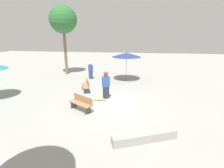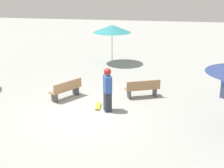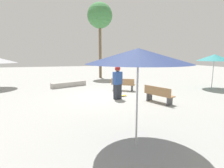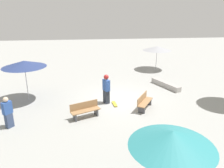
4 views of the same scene
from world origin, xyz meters
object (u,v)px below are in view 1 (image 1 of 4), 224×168
(shade_umbrella_navy, at_px, (127,55))
(concrete_ledge, at_px, (145,137))
(bystander_watching, at_px, (91,71))
(skateboard, at_px, (100,99))
(bench_far, at_px, (86,86))
(bench_near, at_px, (81,103))
(palm_tree_center_right, at_px, (63,20))
(skater_main, at_px, (106,84))

(shade_umbrella_navy, bearing_deg, concrete_ledge, 98.11)
(shade_umbrella_navy, height_order, bystander_watching, shade_umbrella_navy)
(skateboard, distance_m, bench_far, 2.33)
(bench_near, bearing_deg, palm_tree_center_right, -30.49)
(concrete_ledge, bearing_deg, bench_near, -36.20)
(concrete_ledge, xyz_separation_m, palm_tree_center_right, (7.93, -11.39, 5.36))
(skateboard, distance_m, concrete_ledge, 5.04)
(skateboard, xyz_separation_m, bench_far, (1.46, -1.78, 0.37))
(skater_main, distance_m, concrete_ledge, 5.35)
(skateboard, bearing_deg, skater_main, -129.97)
(bench_far, distance_m, palm_tree_center_right, 8.31)
(concrete_ledge, bearing_deg, skater_main, -62.62)
(skater_main, bearing_deg, shade_umbrella_navy, -126.17)
(concrete_ledge, distance_m, bench_far, 7.34)
(palm_tree_center_right, bearing_deg, bystander_watching, 152.00)
(concrete_ledge, relative_size, bench_near, 1.72)
(concrete_ledge, height_order, bench_far, bench_far)
(skater_main, xyz_separation_m, concrete_ledge, (-2.43, 4.69, -0.81))
(bench_near, relative_size, bench_far, 0.96)
(concrete_ledge, relative_size, bench_far, 1.65)
(bench_near, xyz_separation_m, bench_far, (0.70, -3.43, 0.00))
(skateboard, xyz_separation_m, bystander_watching, (2.07, -5.51, 0.75))
(skater_main, relative_size, bystander_watching, 1.15)
(shade_umbrella_navy, bearing_deg, bench_near, 73.18)
(bystander_watching, bearing_deg, bench_near, -41.54)
(palm_tree_center_right, xyz_separation_m, bystander_watching, (-3.11, 1.65, -4.75))
(bench_far, relative_size, shade_umbrella_navy, 0.62)
(bench_near, bearing_deg, skateboard, -81.77)
(bench_far, bearing_deg, shade_umbrella_navy, -60.82)
(skateboard, relative_size, shade_umbrella_navy, 0.31)
(skateboard, bearing_deg, shade_umbrella_navy, -109.92)
(bench_near, xyz_separation_m, palm_tree_center_right, (4.42, -8.82, 5.13))
(concrete_ledge, xyz_separation_m, bystander_watching, (4.82, -9.73, 0.61))
(skater_main, bearing_deg, concrete_ledge, 93.28)
(concrete_ledge, bearing_deg, palm_tree_center_right, -55.14)
(skateboard, height_order, palm_tree_center_right, palm_tree_center_right)
(bench_far, xyz_separation_m, shade_umbrella_navy, (-2.84, -3.64, 1.96))
(bench_near, height_order, bystander_watching, bystander_watching)
(skater_main, height_order, bench_near, skater_main)
(bench_far, bearing_deg, skater_main, -149.21)
(skater_main, xyz_separation_m, shade_umbrella_navy, (-1.06, -4.95, 1.39))
(concrete_ledge, relative_size, shade_umbrella_navy, 1.02)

